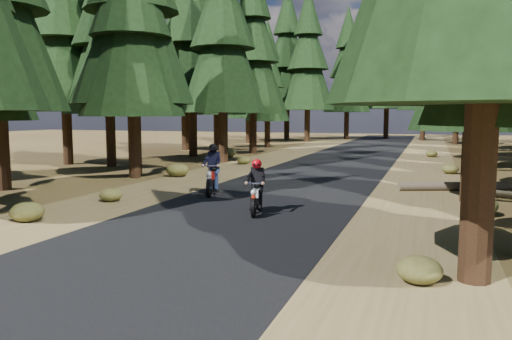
% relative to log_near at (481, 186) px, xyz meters
% --- Properties ---
extents(ground, '(120.00, 120.00, 0.00)m').
position_rel_log_near_xyz_m(ground, '(-6.67, -7.20, -0.16)').
color(ground, '#433018').
rests_on(ground, ground).
extents(road, '(6.00, 100.00, 0.01)m').
position_rel_log_near_xyz_m(road, '(-6.67, -2.20, -0.15)').
color(road, black).
rests_on(road, ground).
extents(shoulder_l, '(3.20, 100.00, 0.01)m').
position_rel_log_near_xyz_m(shoulder_l, '(-11.27, -2.20, -0.16)').
color(shoulder_l, brown).
rests_on(shoulder_l, ground).
extents(shoulder_r, '(3.20, 100.00, 0.01)m').
position_rel_log_near_xyz_m(shoulder_r, '(-2.07, -2.20, -0.16)').
color(shoulder_r, brown).
rests_on(shoulder_r, ground).
extents(pine_forest, '(34.59, 55.08, 16.32)m').
position_rel_log_near_xyz_m(pine_forest, '(-6.69, 13.85, 7.73)').
color(pine_forest, black).
rests_on(pine_forest, ground).
extents(log_near, '(5.72, 2.56, 0.32)m').
position_rel_log_near_xyz_m(log_near, '(0.00, 0.00, 0.00)').
color(log_near, '#4C4233').
rests_on(log_near, ground).
extents(understory_shrubs, '(15.91, 29.98, 0.70)m').
position_rel_log_near_xyz_m(understory_shrubs, '(-5.23, 1.02, 0.12)').
color(understory_shrubs, '#474C1E').
rests_on(understory_shrubs, ground).
extents(rider_lead, '(0.86, 1.76, 1.51)m').
position_rel_log_near_xyz_m(rider_lead, '(-6.28, -6.78, 0.35)').
color(rider_lead, white).
rests_on(rider_lead, road).
extents(rider_follow, '(1.05, 2.03, 1.73)m').
position_rel_log_near_xyz_m(rider_follow, '(-8.82, -4.10, 0.42)').
color(rider_follow, '#9F120A').
rests_on(rider_follow, road).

